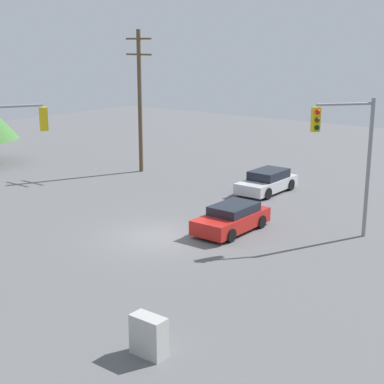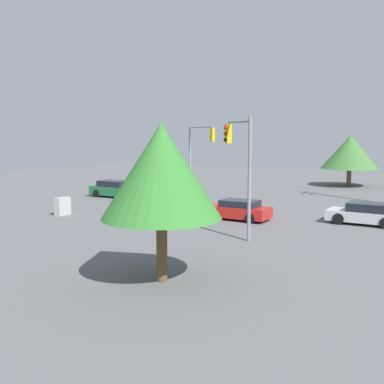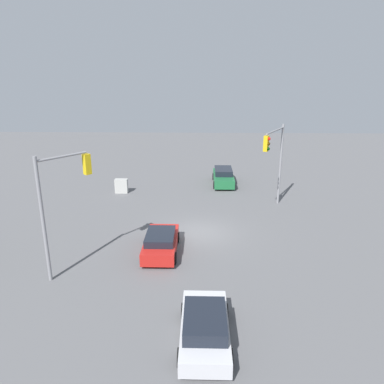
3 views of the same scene
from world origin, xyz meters
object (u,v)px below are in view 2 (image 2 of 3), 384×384
sedan_red (238,210)px  sedan_silver (366,214)px  electrical_cabinet (62,206)px  traffic_signal_cross (199,148)px  sedan_green (115,189)px  traffic_signal_main (240,157)px

sedan_red → sedan_silver: size_ratio=0.97×
sedan_red → electrical_cabinet: 11.75m
sedan_silver → traffic_signal_cross: 15.91m
sedan_red → sedan_silver: 7.76m
sedan_green → traffic_signal_cross: bearing=117.4°
sedan_green → electrical_cabinet: size_ratio=3.76×
traffic_signal_main → electrical_cabinet: (-0.04, -13.13, -3.67)m
electrical_cabinet → traffic_signal_cross: bearing=163.5°
sedan_silver → traffic_signal_cross: size_ratio=0.70×
traffic_signal_main → electrical_cabinet: traffic_signal_main is taller
sedan_silver → traffic_signal_main: (7.02, -5.08, 3.63)m
sedan_silver → traffic_signal_cross: traffic_signal_cross is taller
sedan_silver → traffic_signal_main: traffic_signal_main is taller
traffic_signal_cross → electrical_cabinet: 13.17m
traffic_signal_main → traffic_signal_cross: (-12.17, -9.53, -0.02)m
traffic_signal_main → electrical_cabinet: bearing=39.3°
sedan_red → sedan_green: sedan_green is taller
sedan_silver → traffic_signal_cross: (-5.15, -14.61, 3.61)m
sedan_green → sedan_red: bearing=72.5°
traffic_signal_cross → electrical_cabinet: bearing=-77.7°
sedan_silver → electrical_cabinet: size_ratio=3.62×
sedan_red → traffic_signal_cross: bearing=43.6°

